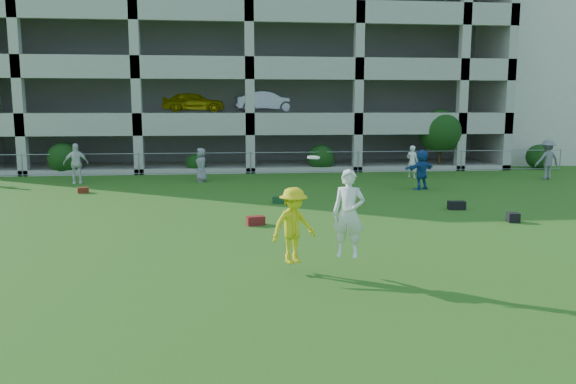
{
  "coord_description": "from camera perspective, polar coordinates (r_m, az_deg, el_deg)",
  "views": [
    {
      "loc": [
        -1.23,
        -11.63,
        3.65
      ],
      "look_at": [
        0.34,
        3.0,
        1.4
      ],
      "focal_mm": 35.0,
      "sensor_mm": 36.0,
      "label": 1
    }
  ],
  "objects": [
    {
      "name": "bag_red_a",
      "position": [
        17.46,
        -3.31,
        -2.92
      ],
      "size": [
        0.6,
        0.41,
        0.28
      ],
      "primitive_type": "cube",
      "rotation": [
        0.0,
        0.0,
        0.22
      ],
      "color": "#581B0F",
      "rests_on": "ground"
    },
    {
      "name": "bystander_e",
      "position": [
        29.57,
        12.5,
        3.02
      ],
      "size": [
        0.72,
        0.7,
        1.68
      ],
      "primitive_type": "imported",
      "rotation": [
        0.0,
        0.0,
        2.42
      ],
      "color": "white",
      "rests_on": "ground"
    },
    {
      "name": "shrub_row",
      "position": [
        31.94,
        4.4,
        4.82
      ],
      "size": [
        34.38,
        2.52,
        3.5
      ],
      "color": "#163D11",
      "rests_on": "ground"
    },
    {
      "name": "bystander_b",
      "position": [
        28.56,
        -20.75,
        2.72
      ],
      "size": [
        1.21,
        0.73,
        1.92
      ],
      "primitive_type": "imported",
      "rotation": [
        0.0,
        0.0,
        0.25
      ],
      "color": "white",
      "rests_on": "ground"
    },
    {
      "name": "frisbee_contest",
      "position": [
        12.12,
        2.34,
        -3.03
      ],
      "size": [
        2.11,
        1.47,
        2.37
      ],
      "color": "yellow",
      "rests_on": "ground"
    },
    {
      "name": "fence",
      "position": [
        30.81,
        -3.82,
        3.01
      ],
      "size": [
        36.06,
        0.06,
        1.2
      ],
      "color": "gray",
      "rests_on": "ground"
    },
    {
      "name": "stucco_building",
      "position": [
        46.47,
        25.67,
        9.51
      ],
      "size": [
        16.0,
        14.0,
        10.0
      ],
      "primitive_type": "cube",
      "color": "beige",
      "rests_on": "ground"
    },
    {
      "name": "crate_d",
      "position": [
        19.26,
        21.9,
        -2.42
      ],
      "size": [
        0.4,
        0.4,
        0.3
      ],
      "primitive_type": "cube",
      "rotation": [
        0.0,
        0.0,
        -0.16
      ],
      "color": "black",
      "rests_on": "ground"
    },
    {
      "name": "ground",
      "position": [
        12.25,
        -0.1,
        -8.63
      ],
      "size": [
        100.0,
        100.0,
        0.0
      ],
      "primitive_type": "plane",
      "color": "#235114",
      "rests_on": "ground"
    },
    {
      "name": "bystander_f",
      "position": [
        31.18,
        24.83,
        3.02
      ],
      "size": [
        1.39,
        0.92,
        2.01
      ],
      "primitive_type": "imported",
      "rotation": [
        0.0,
        0.0,
        3.28
      ],
      "color": "slate",
      "rests_on": "ground"
    },
    {
      "name": "bag_red_f",
      "position": [
        25.42,
        -20.11,
        0.17
      ],
      "size": [
        0.52,
        0.41,
        0.24
      ],
      "primitive_type": "cube",
      "rotation": [
        0.0,
        0.0,
        0.32
      ],
      "color": "#612010",
      "rests_on": "ground"
    },
    {
      "name": "bag_black_e",
      "position": [
        20.94,
        16.75,
        -1.3
      ],
      "size": [
        0.63,
        0.36,
        0.3
      ],
      "primitive_type": "cube",
      "rotation": [
        0.0,
        0.0,
        -0.1
      ],
      "color": "black",
      "rests_on": "ground"
    },
    {
      "name": "parking_garage",
      "position": [
        39.43,
        -4.44,
        12.1
      ],
      "size": [
        30.0,
        14.0,
        12.0
      ],
      "color": "#9E998C",
      "rests_on": "ground"
    },
    {
      "name": "bystander_c",
      "position": [
        27.72,
        -8.8,
        2.74
      ],
      "size": [
        0.73,
        0.92,
        1.65
      ],
      "primitive_type": "imported",
      "rotation": [
        0.0,
        0.0,
        -1.29
      ],
      "color": "gray",
      "rests_on": "ground"
    },
    {
      "name": "bystander_d",
      "position": [
        25.51,
        13.41,
        2.23
      ],
      "size": [
        1.7,
        1.21,
        1.78
      ],
      "primitive_type": "imported",
      "rotation": [
        0.0,
        0.0,
        3.61
      ],
      "color": "#204B94",
      "rests_on": "ground"
    },
    {
      "name": "bag_green_g",
      "position": [
        21.32,
        -0.84,
        -0.83
      ],
      "size": [
        0.58,
        0.47,
        0.25
      ],
      "primitive_type": "cube",
      "rotation": [
        0.0,
        0.0,
        -0.39
      ],
      "color": "#143819",
      "rests_on": "ground"
    }
  ]
}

